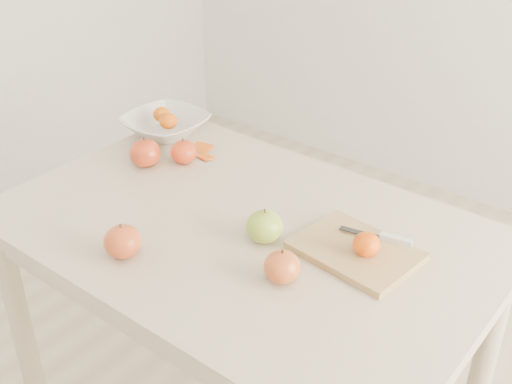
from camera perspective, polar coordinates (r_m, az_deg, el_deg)
The scene contains 14 objects.
table at distance 1.62m, azimuth -1.11°, elevation -5.88°, with size 1.20×0.80×0.75m.
cutting_board at distance 1.47m, azimuth 8.86°, elevation -5.19°, with size 0.27×0.19×0.02m, color tan.
board_tangerine at distance 1.43m, azimuth 9.80°, elevation -4.61°, with size 0.06×0.06×0.05m, color red.
fruit_bowl at distance 2.03m, azimuth -8.05°, elevation 5.92°, with size 0.25×0.25×0.06m, color white.
bowl_tangerine_near at distance 2.04m, azimuth -8.40°, elevation 6.85°, with size 0.05×0.05×0.05m, color #CF6207.
bowl_tangerine_far at distance 1.99m, azimuth -7.80°, elevation 6.28°, with size 0.06×0.06×0.05m, color #D55B07.
orange_peel_a at distance 1.93m, azimuth -4.86°, elevation 3.84°, with size 0.06×0.04×0.00m, color #DD570F.
orange_peel_b at distance 1.87m, azimuth -4.51°, elevation 3.07°, with size 0.04×0.04×0.00m, color #E25A10.
paring_knife at distance 1.50m, azimuth 11.81°, elevation -4.06°, with size 0.17×0.06×0.01m.
apple_green at distance 1.48m, azimuth 0.77°, elevation -3.08°, with size 0.09×0.09×0.08m, color olive.
apple_red_b at distance 1.84m, azimuth -9.82°, elevation 3.44°, with size 0.09×0.09×0.08m, color maroon.
apple_red_c at distance 1.47m, azimuth -11.78°, elevation -4.34°, with size 0.08×0.08×0.08m, color maroon.
apple_red_a at distance 1.84m, azimuth -6.46°, elevation 3.56°, with size 0.08×0.08×0.07m, color maroon.
apple_red_e at distance 1.36m, azimuth 2.33°, elevation -6.65°, with size 0.08×0.08×0.07m, color maroon.
Camera 1 is at (0.84, -1.00, 1.60)m, focal length 45.00 mm.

